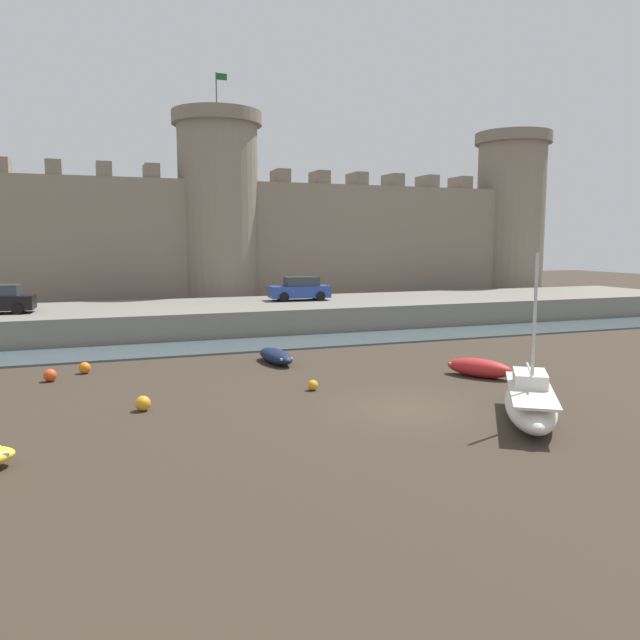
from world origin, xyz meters
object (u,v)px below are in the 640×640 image
(mooring_buoy_off_centre, at_px, (50,375))
(mooring_buoy_near_channel, at_px, (313,385))
(rowboat_foreground_centre, at_px, (276,356))
(sailboat_foreground_right, at_px, (530,402))
(mooring_buoy_mid_mud, at_px, (143,403))
(rowboat_midflat_right, at_px, (479,367))
(car_quay_east, at_px, (300,289))
(mooring_buoy_near_shore, at_px, (85,368))

(mooring_buoy_off_centre, xyz_separation_m, mooring_buoy_near_channel, (9.43, -5.07, -0.06))
(mooring_buoy_off_centre, bearing_deg, rowboat_foreground_centre, 3.08)
(sailboat_foreground_right, height_order, mooring_buoy_near_channel, sailboat_foreground_right)
(mooring_buoy_mid_mud, bearing_deg, rowboat_midflat_right, 2.56)
(sailboat_foreground_right, bearing_deg, mooring_buoy_mid_mud, 154.56)
(rowboat_midflat_right, bearing_deg, rowboat_foreground_centre, 141.19)
(rowboat_foreground_centre, xyz_separation_m, mooring_buoy_near_channel, (-0.16, -5.58, -0.15))
(rowboat_foreground_centre, height_order, car_quay_east, car_quay_east)
(rowboat_foreground_centre, relative_size, car_quay_east, 0.75)
(mooring_buoy_mid_mud, xyz_separation_m, car_quay_east, (12.03, 19.65, 2.10))
(rowboat_foreground_centre, relative_size, mooring_buoy_near_channel, 7.84)
(mooring_buoy_off_centre, height_order, car_quay_east, car_quay_east)
(rowboat_foreground_centre, distance_m, car_quay_east, 14.58)
(mooring_buoy_mid_mud, relative_size, mooring_buoy_near_channel, 1.27)
(rowboat_foreground_centre, relative_size, mooring_buoy_mid_mud, 6.16)
(mooring_buoy_off_centre, height_order, mooring_buoy_near_channel, mooring_buoy_off_centre)
(rowboat_midflat_right, xyz_separation_m, sailboat_foreground_right, (-2.23, -6.00, 0.21))
(sailboat_foreground_right, xyz_separation_m, car_quay_east, (0.69, 25.05, 1.74))
(rowboat_foreground_centre, height_order, mooring_buoy_off_centre, rowboat_foreground_centre)
(mooring_buoy_off_centre, xyz_separation_m, mooring_buoy_mid_mud, (3.16, -5.83, -0.00))
(mooring_buoy_near_shore, bearing_deg, mooring_buoy_off_centre, -138.53)
(mooring_buoy_mid_mud, bearing_deg, mooring_buoy_off_centre, 118.48)
(mooring_buoy_near_shore, relative_size, car_quay_east, 0.12)
(rowboat_midflat_right, xyz_separation_m, rowboat_foreground_centre, (-7.13, 5.74, -0.05))
(rowboat_foreground_centre, height_order, mooring_buoy_near_channel, rowboat_foreground_centre)
(mooring_buoy_mid_mud, bearing_deg, sailboat_foreground_right, -25.44)
(sailboat_foreground_right, xyz_separation_m, mooring_buoy_near_channel, (-5.06, 6.15, -0.41))
(mooring_buoy_off_centre, bearing_deg, mooring_buoy_near_channel, -28.24)
(car_quay_east, bearing_deg, mooring_buoy_off_centre, -137.69)
(rowboat_midflat_right, distance_m, mooring_buoy_near_channel, 7.30)
(mooring_buoy_near_shore, height_order, mooring_buoy_near_channel, mooring_buoy_near_shore)
(mooring_buoy_near_channel, bearing_deg, rowboat_foreground_centre, 88.37)
(mooring_buoy_mid_mud, distance_m, mooring_buoy_near_channel, 6.32)
(rowboat_midflat_right, distance_m, sailboat_foreground_right, 6.40)
(sailboat_foreground_right, height_order, mooring_buoy_off_centre, sailboat_foreground_right)
(mooring_buoy_off_centre, relative_size, mooring_buoy_near_channel, 1.28)
(rowboat_foreground_centre, bearing_deg, mooring_buoy_near_shore, 175.69)
(mooring_buoy_mid_mud, xyz_separation_m, mooring_buoy_near_channel, (6.27, 0.76, -0.05))
(sailboat_foreground_right, bearing_deg, mooring_buoy_near_shore, 136.89)
(sailboat_foreground_right, distance_m, rowboat_foreground_centre, 12.72)
(rowboat_foreground_centre, xyz_separation_m, car_quay_east, (5.59, 13.31, 2.00))
(mooring_buoy_near_channel, height_order, car_quay_east, car_quay_east)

